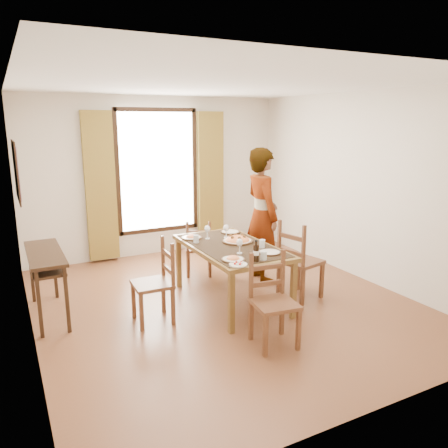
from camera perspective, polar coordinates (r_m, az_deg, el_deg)
name	(u,v)px	position (r m, az deg, el deg)	size (l,w,h in m)	color
ground	(223,302)	(5.74, -0.14, -10.16)	(5.00, 5.00, 0.00)	#502C19
room_shell	(218,182)	(5.43, -0.82, 5.44)	(4.60, 5.10, 2.74)	beige
console_table	(45,261)	(5.53, -22.30, -4.52)	(0.38, 1.20, 0.80)	black
dining_table	(231,250)	(5.54, 0.94, -3.44)	(0.95, 1.68, 0.76)	brown
chair_west	(155,284)	(5.13, -8.97, -7.80)	(0.44, 0.44, 0.97)	brown
chair_north	(199,249)	(6.60, -3.32, -3.33)	(0.50, 0.50, 0.86)	brown
chair_south	(273,303)	(4.60, 6.43, -10.27)	(0.48, 0.48, 0.97)	brown
chair_east	(299,263)	(5.78, 9.76, -5.00)	(0.56, 0.56, 1.05)	brown
man	(262,215)	(6.28, 4.98, 1.13)	(0.53, 0.75, 1.93)	#92979A
plate_sw	(233,258)	(4.92, 1.19, -4.46)	(0.27, 0.27, 0.05)	silver
plate_se	(270,251)	(5.20, 5.99, -3.54)	(0.27, 0.27, 0.05)	silver
plate_nw	(192,236)	(5.84, -4.24, -1.62)	(0.27, 0.27, 0.05)	silver
plate_ne	(230,231)	(6.12, 0.81, -0.89)	(0.27, 0.27, 0.05)	silver
pasta_platter	(237,238)	(5.65, 1.75, -1.88)	(0.40, 0.40, 0.10)	#C54519
caprese_plate	(238,263)	(4.76, 1.87, -5.18)	(0.20, 0.20, 0.04)	silver
wine_glass_a	(240,246)	(5.15, 2.05, -2.90)	(0.08, 0.08, 0.18)	white
wine_glass_b	(226,231)	(5.84, 0.28, -0.94)	(0.08, 0.08, 0.18)	white
wine_glass_c	(207,232)	(5.79, -2.17, -1.07)	(0.08, 0.08, 0.18)	white
tumbler_a	(262,244)	(5.42, 5.02, -2.57)	(0.07, 0.07, 0.10)	silver
tumbler_b	(196,239)	(5.62, -3.66, -1.96)	(0.07, 0.07, 0.10)	silver
tumbler_c	(264,256)	(4.95, 5.20, -4.13)	(0.07, 0.07, 0.10)	silver
wine_bottle	(256,251)	(4.87, 4.22, -3.49)	(0.07, 0.07, 0.25)	black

